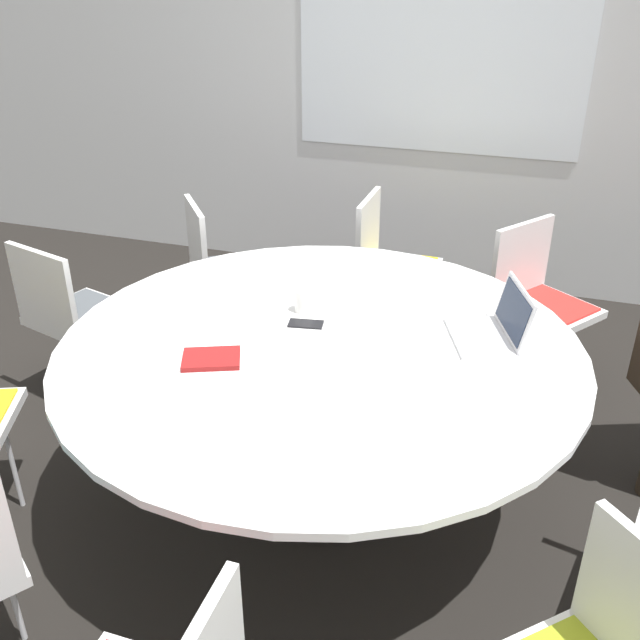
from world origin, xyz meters
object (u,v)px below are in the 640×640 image
chair_1 (537,293)px  laptop (495,327)px  chair_2 (389,257)px  chair_4 (70,308)px  spiral_notebook (211,359)px  chair_3 (221,261)px  coffee_cup (303,300)px  handbag (289,302)px  cell_phone (306,324)px

chair_1 → laptop: 1.01m
chair_2 → laptop: bearing=30.6°
chair_1 → chair_4: (-2.17, -0.89, 0.00)m
chair_2 → spiral_notebook: chair_2 is taller
chair_1 → chair_2: 0.86m
chair_1 → chair_2: size_ratio=1.00×
chair_3 → coffee_cup: bearing=4.7°
chair_3 → coffee_cup: (0.79, -0.84, 0.27)m
chair_2 → chair_4: size_ratio=1.00×
spiral_notebook → handbag: (-0.33, 1.66, -0.59)m
handbag → chair_2: bearing=2.5°
chair_2 → cell_phone: (-0.04, -1.31, 0.22)m
chair_1 → chair_3: bearing=-50.4°
laptop → spiral_notebook: laptop is taller
chair_2 → spiral_notebook: size_ratio=3.38×
chair_4 → coffee_cup: chair_4 is taller
chair_3 → laptop: bearing=23.7°
chair_4 → spiral_notebook: 1.23m
chair_2 → handbag: size_ratio=2.36×
chair_2 → cell_phone: bearing=-1.5°
chair_3 → spiral_notebook: 1.48m
laptop → chair_3: bearing=-139.2°
chair_2 → spiral_notebook: 1.73m
chair_2 → coffee_cup: 1.23m
spiral_notebook → handbag: spiral_notebook is taller
chair_1 → chair_2: same height
chair_1 → laptop: bearing=27.0°
chair_2 → coffee_cup: bearing=-4.1°
chair_1 → chair_3: same height
spiral_notebook → handbag: 1.79m
chair_3 → chair_2: bearing=73.3°
spiral_notebook → coffee_cup: (0.19, 0.49, 0.04)m
chair_4 → coffee_cup: size_ratio=8.57×
laptop → handbag: bearing=-153.1°
chair_3 → handbag: chair_3 is taller
chair_2 → cell_phone: chair_2 is taller
cell_phone → handbag: (-0.56, 1.28, -0.59)m
cell_phone → coffee_cup: bearing=114.1°
chair_2 → chair_3: (-0.88, -0.35, 0.00)m
chair_3 → cell_phone: size_ratio=5.67×
chair_1 → chair_2: bearing=-69.8°
chair_2 → coffee_cup: (-0.09, -1.20, 0.27)m
chair_1 → spiral_notebook: bearing=-1.9°
chair_2 → coffee_cup: size_ratio=8.57×
chair_3 → chair_1: bearing=55.8°
coffee_cup → cell_phone: size_ratio=0.66×
chair_1 → cell_phone: (-0.88, -1.08, 0.22)m
coffee_cup → chair_3: bearing=133.2°
chair_2 → cell_phone: size_ratio=5.67×
handbag → chair_3: bearing=-130.4°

